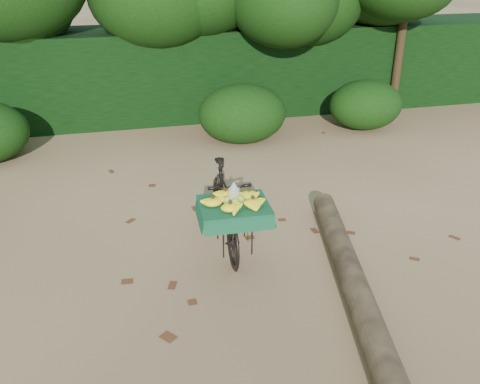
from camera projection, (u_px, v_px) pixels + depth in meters
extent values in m
plane|color=tan|center=(207.00, 279.00, 5.52)|extent=(80.00, 80.00, 0.00)
imported|color=black|center=(225.00, 208.00, 5.96)|extent=(0.55, 1.70, 1.01)
cube|color=black|center=(234.00, 206.00, 5.29)|extent=(0.38, 0.46, 0.03)
cube|color=#154F2B|center=(234.00, 204.00, 5.28)|extent=(0.75, 0.64, 0.01)
ellipsoid|color=olive|center=(241.00, 199.00, 5.27)|extent=(0.10, 0.08, 0.11)
ellipsoid|color=olive|center=(233.00, 197.00, 5.31)|extent=(0.10, 0.08, 0.11)
ellipsoid|color=olive|center=(227.00, 201.00, 5.25)|extent=(0.10, 0.08, 0.11)
ellipsoid|color=olive|center=(235.00, 203.00, 5.21)|extent=(0.10, 0.08, 0.11)
cylinder|color=#EAE5C6|center=(234.00, 195.00, 5.25)|extent=(0.12, 0.12, 0.15)
cylinder|color=brown|center=(355.00, 285.00, 5.19)|extent=(1.12, 3.76, 0.27)
cube|color=black|center=(150.00, 74.00, 10.65)|extent=(26.00, 1.80, 1.80)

